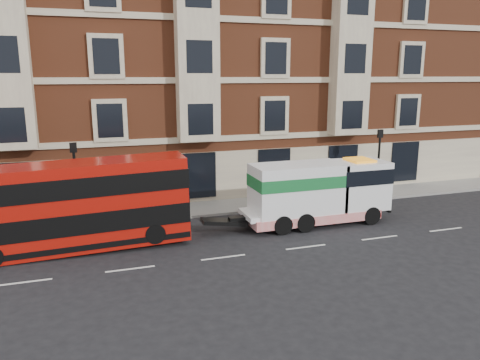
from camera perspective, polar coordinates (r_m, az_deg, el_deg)
name	(u,v)px	position (r m, az deg, el deg)	size (l,w,h in m)	color
ground	(223,257)	(20.78, -2.05, -9.42)	(120.00, 120.00, 0.00)	black
sidewalk	(187,210)	(27.64, -6.44, -3.64)	(90.00, 3.00, 0.15)	slate
victorian_terrace	(168,41)	(34.06, -8.76, 16.36)	(45.00, 12.00, 20.40)	brown
lamp_post_west	(76,178)	(25.23, -19.40, 0.21)	(0.35, 0.15, 4.35)	black
lamp_post_east	(379,159)	(30.61, 16.54, 2.52)	(0.35, 0.15, 4.35)	black
double_decker_bus	(75,205)	(22.23, -19.44, -2.85)	(9.98, 2.29, 4.04)	#A41009
tow_truck	(316,192)	(25.05, 9.31, -1.45)	(7.98, 2.36, 3.33)	white
pedestrian	(53,203)	(27.11, -21.85, -2.63)	(0.67, 0.44, 1.85)	#221C38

